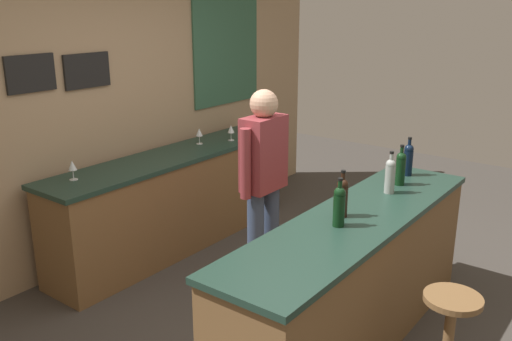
{
  "coord_description": "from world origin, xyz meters",
  "views": [
    {
      "loc": [
        -2.97,
        -1.85,
        2.23
      ],
      "look_at": [
        0.06,
        0.45,
        1.05
      ],
      "focal_mm": 38.57,
      "sensor_mm": 36.0,
      "label": 1
    }
  ],
  "objects": [
    {
      "name": "ground_plane",
      "position": [
        0.0,
        0.0,
        0.0
      ],
      "size": [
        10.0,
        10.0,
        0.0
      ],
      "primitive_type": "plane",
      "color": "#423D38"
    },
    {
      "name": "back_wall",
      "position": [
        0.03,
        2.03,
        1.42
      ],
      "size": [
        6.0,
        0.09,
        2.8
      ],
      "color": "tan",
      "rests_on": "ground_plane"
    },
    {
      "name": "bar_counter",
      "position": [
        0.0,
        -0.4,
        0.46
      ],
      "size": [
        2.48,
        0.6,
        0.92
      ],
      "color": "brown",
      "rests_on": "ground_plane"
    },
    {
      "name": "side_counter",
      "position": [
        0.4,
        1.65,
        0.45
      ],
      "size": [
        2.64,
        0.56,
        0.9
      ],
      "color": "brown",
      "rests_on": "ground_plane"
    },
    {
      "name": "bartender",
      "position": [
        0.21,
        0.49,
        0.94
      ],
      "size": [
        0.52,
        0.21,
        1.62
      ],
      "color": "#384766",
      "rests_on": "ground_plane"
    },
    {
      "name": "bar_stool",
      "position": [
        -0.19,
        -1.1,
        0.46
      ],
      "size": [
        0.32,
        0.32,
        0.68
      ],
      "color": "brown",
      "rests_on": "ground_plane"
    },
    {
      "name": "wine_bottle_a",
      "position": [
        -0.21,
        -0.38,
        1.06
      ],
      "size": [
        0.07,
        0.07,
        0.31
      ],
      "color": "black",
      "rests_on": "bar_counter"
    },
    {
      "name": "wine_bottle_b",
      "position": [
        -0.06,
        -0.32,
        1.06
      ],
      "size": [
        0.07,
        0.07,
        0.31
      ],
      "color": "black",
      "rests_on": "bar_counter"
    },
    {
      "name": "wine_bottle_c",
      "position": [
        0.54,
        -0.38,
        1.06
      ],
      "size": [
        0.07,
        0.07,
        0.31
      ],
      "color": "#999E99",
      "rests_on": "bar_counter"
    },
    {
      "name": "wine_bottle_d",
      "position": [
        0.76,
        -0.36,
        1.06
      ],
      "size": [
        0.07,
        0.07,
        0.31
      ],
      "color": "black",
      "rests_on": "bar_counter"
    },
    {
      "name": "wine_bottle_e",
      "position": [
        1.02,
        -0.31,
        1.06
      ],
      "size": [
        0.07,
        0.07,
        0.31
      ],
      "color": "black",
      "rests_on": "bar_counter"
    },
    {
      "name": "wine_glass_a",
      "position": [
        -0.6,
        1.72,
        1.01
      ],
      "size": [
        0.07,
        0.07,
        0.16
      ],
      "color": "silver",
      "rests_on": "side_counter"
    },
    {
      "name": "wine_glass_b",
      "position": [
        0.81,
        1.71,
        1.01
      ],
      "size": [
        0.07,
        0.07,
        0.16
      ],
      "color": "silver",
      "rests_on": "side_counter"
    },
    {
      "name": "wine_glass_c",
      "position": [
        1.11,
        1.55,
        1.01
      ],
      "size": [
        0.07,
        0.07,
        0.16
      ],
      "color": "silver",
      "rests_on": "side_counter"
    },
    {
      "name": "coffee_mug",
      "position": [
        1.51,
        1.63,
        0.95
      ],
      "size": [
        0.12,
        0.08,
        0.09
      ],
      "color": "silver",
      "rests_on": "side_counter"
    }
  ]
}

